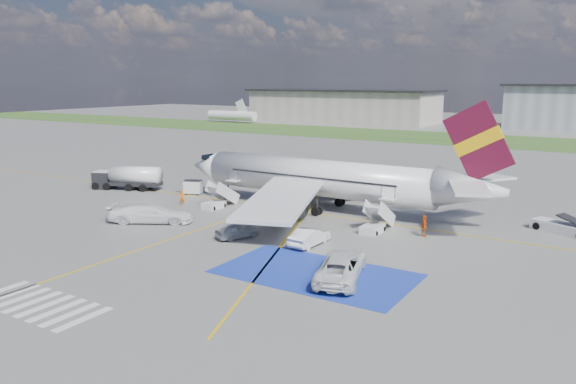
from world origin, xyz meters
name	(u,v)px	position (x,y,z in m)	size (l,w,h in m)	color
ground	(238,240)	(0.00, 0.00, 0.00)	(400.00, 400.00, 0.00)	#60605E
grass_strip	(490,141)	(0.00, 95.00, 0.01)	(400.00, 30.00, 0.01)	#2D4C1E
taxiway_line_main	(307,212)	(0.00, 12.00, 0.01)	(120.00, 0.20, 0.01)	gold
taxiway_line_cross	(107,261)	(-5.00, -10.00, 0.01)	(0.20, 60.00, 0.01)	gold
taxiway_line_diag	(307,212)	(0.00, 12.00, 0.01)	(0.20, 60.00, 0.01)	gold
staging_box	(316,273)	(10.00, -4.00, 0.01)	(14.00, 8.00, 0.01)	#1A339F
crosswalk	(39,304)	(-1.80, -18.00, 0.01)	(9.00, 4.00, 0.01)	silver
terminal_west	(343,106)	(-55.00, 130.00, 5.00)	(60.00, 22.00, 10.00)	#9C9387
airliner	(329,179)	(1.51, 14.00, 3.39)	(36.81, 32.95, 11.92)	silver
airstairs_fwd	(216,202)	(-9.50, 8.70, 0.62)	(1.90, 5.20, 3.60)	silver
airstairs_aft	(374,225)	(9.00, 8.70, 0.62)	(1.90, 5.20, 3.60)	silver
fuel_tanker	(128,180)	(-25.55, 10.85, 1.25)	(8.93, 5.25, 2.97)	black
gpu_cart	(193,188)	(-16.49, 12.89, 0.79)	(2.41, 1.96, 1.74)	silver
belt_loader	(564,228)	(23.74, 17.32, 0.44)	(6.02, 3.91, 1.76)	silver
car_silver_a	(237,231)	(-0.34, 0.35, 0.66)	(1.57, 3.90, 1.33)	#A7A9AD
car_silver_b	(310,237)	(6.14, 1.81, 0.75)	(1.58, 4.53, 1.49)	silver
van_white_a	(341,262)	(11.93, -3.82, 1.13)	(2.79, 6.04, 2.27)	silver
van_white_b	(151,210)	(-10.76, 0.29, 1.20)	(2.49, 6.12, 2.40)	white
crew_fwd	(182,198)	(-13.43, 7.66, 0.83)	(0.61, 0.40, 1.66)	orange
crew_nose	(196,188)	(-16.35, 13.19, 0.78)	(0.76, 0.59, 1.56)	orange
crew_aft	(424,226)	(13.42, 9.48, 0.99)	(1.15, 0.48, 1.97)	#E8570C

